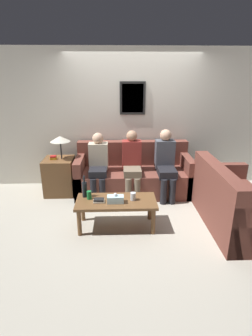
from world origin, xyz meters
TOP-DOWN VIEW (x-y plane):
  - ground_plane at (0.00, 0.00)m, footprint 16.00×16.00m
  - wall_back at (0.00, 0.98)m, footprint 9.00×0.08m
  - couch_main at (0.00, 0.52)m, footprint 2.11×0.87m
  - couch_side at (1.39, -0.73)m, footprint 0.87×1.61m
  - coffee_table at (-0.32, -0.73)m, footprint 1.14×0.52m
  - side_table_with_lamp at (-1.37, 0.49)m, footprint 0.53×0.53m
  - wine_bottle at (-0.78, -0.59)m, footprint 0.07×0.07m
  - drinking_glass at (-0.08, -0.72)m, footprint 0.08×0.08m
  - book_stack at (-0.56, -0.77)m, footprint 0.16×0.11m
  - soda_can at (-0.71, -0.67)m, footprint 0.07×0.07m
  - tissue_box at (-0.33, -0.79)m, footprint 0.23×0.12m
  - person_left at (-0.64, 0.34)m, footprint 0.34×0.58m
  - person_middle at (-0.04, 0.35)m, footprint 0.34×0.59m
  - person_right at (0.56, 0.33)m, footprint 0.34×0.64m

SIDE VIEW (x-z plane):
  - ground_plane at x=0.00m, z-range 0.00..0.00m
  - couch_main at x=0.00m, z-range -0.14..0.78m
  - couch_side at x=1.39m, z-range -0.14..0.78m
  - coffee_table at x=-0.32m, z-range 0.15..0.58m
  - side_table_with_lamp at x=-1.37m, z-range -0.17..0.93m
  - book_stack at x=-0.56m, z-range 0.43..0.48m
  - tissue_box at x=-0.33m, z-range 0.41..0.55m
  - drinking_glass at x=-0.08m, z-range 0.43..0.54m
  - soda_can at x=-0.71m, z-range 0.43..0.55m
  - wine_bottle at x=-0.78m, z-range 0.39..0.71m
  - person_left at x=-0.64m, z-range 0.06..1.21m
  - person_middle at x=-0.04m, z-range 0.05..1.24m
  - person_right at x=0.56m, z-range 0.05..1.26m
  - wall_back at x=0.00m, z-range 0.00..2.60m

